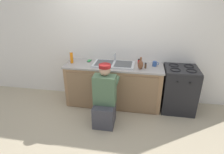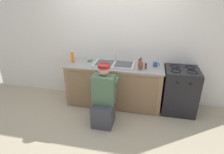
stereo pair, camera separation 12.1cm
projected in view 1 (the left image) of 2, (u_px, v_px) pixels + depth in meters
name	position (u px, v px, depth m)	size (l,w,h in m)	color
ground_plane	(111.00, 110.00, 3.78)	(12.00, 12.00, 0.00)	tan
back_wall	(117.00, 42.00, 3.85)	(6.00, 0.10, 2.50)	silver
counter_cabinet	(114.00, 86.00, 3.87)	(1.90, 0.62, 0.84)	#997551
countertop	(114.00, 66.00, 3.70)	(1.94, 0.62, 0.03)	#9E9993
sink_double_basin	(114.00, 64.00, 3.69)	(0.80, 0.44, 0.19)	silver
stove_range	(179.00, 89.00, 3.66)	(0.62, 0.62, 0.90)	black
plumber_person	(105.00, 100.00, 3.25)	(0.42, 0.61, 1.10)	#3F3F47
spice_bottle_pepper	(146.00, 66.00, 3.51)	(0.04, 0.04, 0.10)	#513823
vase_decorative	(141.00, 65.00, 3.45)	(0.10, 0.10, 0.23)	brown
coffee_mug	(155.00, 64.00, 3.61)	(0.13, 0.08, 0.09)	#335699
soap_bottle_orange	(72.00, 58.00, 3.76)	(0.06, 0.06, 0.25)	orange
spice_bottle_red	(139.00, 61.00, 3.73)	(0.04, 0.04, 0.10)	red
cell_phone	(89.00, 61.00, 3.90)	(0.07, 0.14, 0.01)	black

